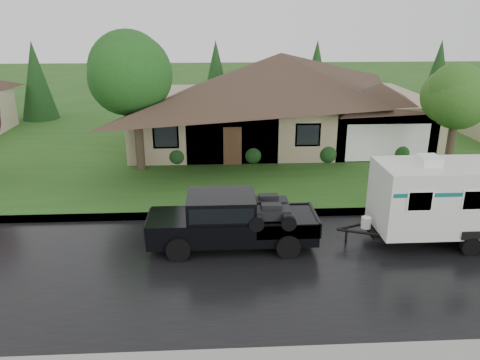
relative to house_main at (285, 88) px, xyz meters
name	(u,v)px	position (x,y,z in m)	size (l,w,h in m)	color
ground	(275,239)	(-2.29, -13.84, -3.59)	(140.00, 140.00, 0.00)	#284F18
road	(283,266)	(-2.29, -15.84, -3.59)	(140.00, 8.00, 0.01)	black
curb	(269,213)	(-2.29, -11.59, -3.52)	(140.00, 0.50, 0.15)	gray
lawn	(247,138)	(-2.29, 1.16, -3.52)	(140.00, 26.00, 0.15)	#284F18
house_main	(285,88)	(0.00, 0.00, 0.00)	(19.44, 10.80, 6.90)	tan
tree_left_green	(135,75)	(-8.46, -5.42, 1.50)	(4.30, 4.30, 7.11)	#382B1E
tree_right_green	(458,96)	(7.47, -7.16, 0.61)	(3.53, 3.53, 5.85)	#382B1E
shrub_row	(290,153)	(-0.29, -4.54, -2.94)	(13.60, 1.00, 1.00)	#143814
pickup_truck	(229,219)	(-4.03, -14.25, -2.53)	(5.94, 2.26, 1.98)	black
travel_trailer	(472,196)	(4.78, -14.25, -1.85)	(7.33, 2.58, 3.29)	silver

